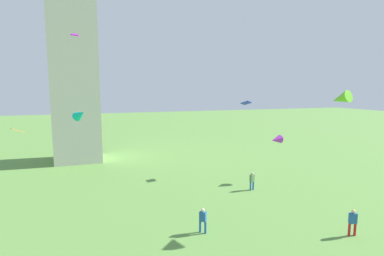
{
  "coord_description": "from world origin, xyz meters",
  "views": [
    {
      "loc": [
        -4.0,
        -3.77,
        9.58
      ],
      "look_at": [
        2.58,
        15.43,
        6.91
      ],
      "focal_mm": 27.53,
      "sensor_mm": 36.0,
      "label": 1
    }
  ],
  "objects": [
    {
      "name": "kite_flying_2",
      "position": [
        13.96,
        21.8,
        4.41
      ],
      "size": [
        1.4,
        1.11,
        0.92
      ],
      "rotation": [
        0.0,
        0.0,
        4.93
      ],
      "color": "purple"
    },
    {
      "name": "kite_flying_0",
      "position": [
        -10.02,
        24.44,
        6.11
      ],
      "size": [
        1.2,
        1.03,
        0.47
      ],
      "rotation": [
        0.0,
        0.0,
        0.37
      ],
      "color": "gold"
    },
    {
      "name": "person_0",
      "position": [
        11.92,
        10.14,
        1.02
      ],
      "size": [
        0.55,
        0.37,
        1.8
      ],
      "rotation": [
        0.0,
        0.0,
        6.05
      ],
      "color": "red",
      "rests_on": "ground_plane"
    },
    {
      "name": "kite_flying_3",
      "position": [
        12.47,
        25.54,
        8.08
      ],
      "size": [
        1.13,
        1.21,
        0.57
      ],
      "rotation": [
        0.0,
        0.0,
        5.17
      ],
      "color": "#2835CB"
    },
    {
      "name": "kite_flying_5",
      "position": [
        -5.12,
        28.35,
        7.04
      ],
      "size": [
        1.76,
        1.92,
        1.45
      ],
      "rotation": [
        0.0,
        0.0,
        0.62
      ],
      "color": "#0CBCA9"
    },
    {
      "name": "kite_flying_4",
      "position": [
        -5.0,
        21.93,
        13.86
      ],
      "size": [
        0.62,
        0.81,
        0.33
      ],
      "rotation": [
        0.0,
        0.0,
        4.62
      ],
      "color": "#9F0EB9"
    },
    {
      "name": "kite_flying_1",
      "position": [
        12.46,
        12.33,
        8.94
      ],
      "size": [
        1.15,
        1.59,
        1.21
      ],
      "rotation": [
        0.0,
        0.0,
        3.35
      ],
      "color": "#62C023"
    },
    {
      "name": "person_1",
      "position": [
        10.25,
        20.11,
        0.99
      ],
      "size": [
        0.52,
        0.39,
        1.75
      ],
      "rotation": [
        0.0,
        0.0,
        3.47
      ],
      "color": "#235693",
      "rests_on": "ground_plane"
    },
    {
      "name": "person_2",
      "position": [
        2.75,
        13.69,
        0.97
      ],
      "size": [
        0.5,
        0.49,
        1.71
      ],
      "rotation": [
        0.0,
        0.0,
        5.54
      ],
      "color": "#235693",
      "rests_on": "ground_plane"
    }
  ]
}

